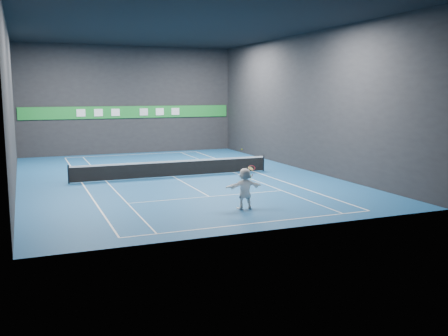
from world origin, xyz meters
name	(u,v)px	position (x,y,z in m)	size (l,w,h in m)	color
ground	(173,177)	(0.00, 0.00, 0.00)	(26.00, 26.00, 0.00)	navy
ceiling	(171,27)	(0.00, 0.00, 9.00)	(26.00, 26.00, 0.00)	black
wall_back	(129,100)	(0.00, 13.00, 4.50)	(18.00, 0.10, 9.00)	black
wall_front	(272,111)	(0.00, -13.00, 4.50)	(18.00, 0.10, 9.00)	black
wall_left	(11,105)	(-9.00, 0.00, 4.50)	(0.10, 26.00, 9.00)	black
wall_right	(302,102)	(9.00, 0.00, 4.50)	(0.10, 26.00, 9.00)	black
baseline_near	(257,223)	(0.00, -11.89, 0.00)	(10.98, 0.08, 0.01)	white
baseline_far	(133,155)	(0.00, 11.89, 0.00)	(10.98, 0.08, 0.01)	white
sideline_doubles_left	(82,183)	(-5.49, 0.00, 0.00)	(0.08, 23.78, 0.01)	white
sideline_doubles_right	(254,171)	(5.49, 0.00, 0.00)	(0.08, 23.78, 0.01)	white
sideline_singles_left	(106,181)	(-4.11, 0.00, 0.00)	(0.06, 23.78, 0.01)	white
sideline_singles_right	(234,173)	(4.11, 0.00, 0.00)	(0.06, 23.78, 0.01)	white
service_line_near	(209,197)	(0.00, -6.40, 0.00)	(8.23, 0.06, 0.01)	white
service_line_far	(149,163)	(0.00, 6.40, 0.00)	(8.23, 0.06, 0.01)	white
center_service_line	(173,177)	(0.00, 0.00, 0.00)	(0.06, 12.80, 0.01)	white
player	(245,188)	(0.56, -9.45, 0.93)	(1.72, 0.55, 1.85)	white
tennis_ball	(242,150)	(0.50, -9.25, 2.66)	(0.07, 0.07, 0.07)	#B6DB24
tennis_net	(173,168)	(0.00, 0.00, 0.54)	(12.50, 0.10, 1.07)	black
sponsor_banner	(130,112)	(0.00, 12.93, 3.50)	(17.64, 0.11, 1.00)	#1D862F
tennis_racket	(252,169)	(0.91, -9.40, 1.77)	(0.45, 0.34, 0.65)	red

